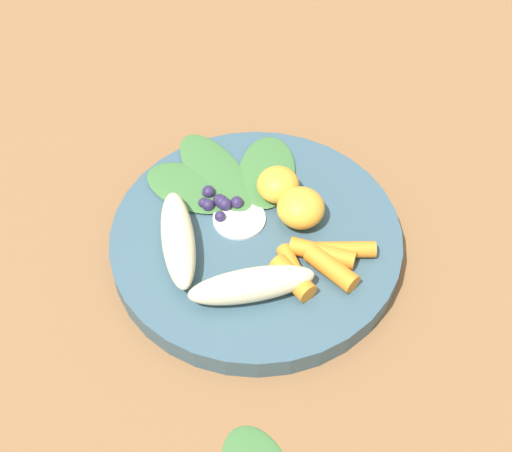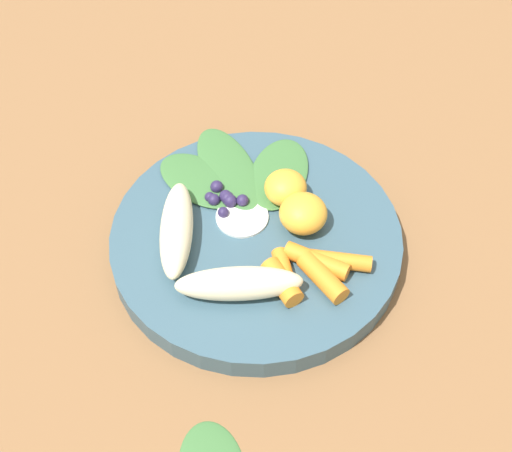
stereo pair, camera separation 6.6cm
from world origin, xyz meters
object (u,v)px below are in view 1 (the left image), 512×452
(bowl, at_px, (256,240))
(orange_segment_near, at_px, (278,185))
(banana_peeled_left, at_px, (252,285))
(banana_peeled_right, at_px, (178,239))

(bowl, bearing_deg, orange_segment_near, -159.93)
(bowl, relative_size, banana_peeled_left, 2.47)
(banana_peeled_right, bearing_deg, bowl, 95.69)
(banana_peeled_left, distance_m, orange_segment_near, 0.12)
(banana_peeled_left, relative_size, banana_peeled_right, 1.00)
(orange_segment_near, bearing_deg, bowl, 20.07)
(banana_peeled_right, height_order, orange_segment_near, same)
(bowl, bearing_deg, banana_peeled_right, -30.20)
(banana_peeled_left, relative_size, orange_segment_near, 2.70)
(banana_peeled_left, bearing_deg, banana_peeled_right, 131.35)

